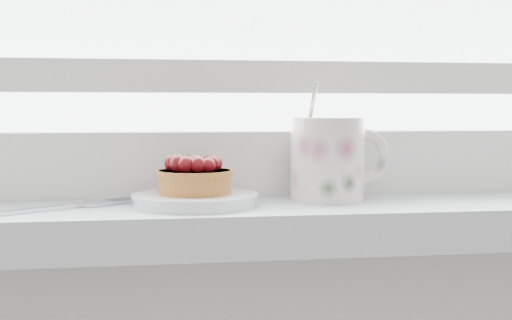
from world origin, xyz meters
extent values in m
cube|color=silver|center=(0.00, 1.90, 0.92)|extent=(1.60, 0.20, 0.04)
cube|color=white|center=(0.00, 1.97, 0.97)|extent=(1.30, 0.05, 0.07)
cube|color=white|center=(0.00, 1.97, 1.07)|extent=(1.30, 0.04, 0.04)
cylinder|color=white|center=(-0.06, 1.88, 0.95)|extent=(0.12, 0.12, 0.01)
cylinder|color=#985721|center=(-0.06, 1.88, 0.96)|extent=(0.07, 0.07, 0.02)
cylinder|color=#985721|center=(-0.06, 1.88, 0.97)|extent=(0.07, 0.07, 0.01)
sphere|color=#480408|center=(-0.06, 1.88, 0.98)|extent=(0.02, 0.02, 0.02)
sphere|color=#480408|center=(-0.04, 1.88, 0.98)|extent=(0.02, 0.02, 0.02)
sphere|color=#480408|center=(-0.05, 1.89, 0.98)|extent=(0.02, 0.02, 0.02)
sphere|color=#480408|center=(-0.06, 1.90, 0.98)|extent=(0.01, 0.01, 0.01)
sphere|color=#480408|center=(-0.07, 1.90, 0.98)|extent=(0.02, 0.02, 0.02)
sphere|color=#480408|center=(-0.08, 1.89, 0.98)|extent=(0.02, 0.02, 0.02)
sphere|color=#480408|center=(-0.09, 1.88, 0.98)|extent=(0.02, 0.02, 0.02)
sphere|color=#480408|center=(-0.08, 1.87, 0.98)|extent=(0.02, 0.02, 0.02)
sphere|color=#480408|center=(-0.07, 1.86, 0.98)|extent=(0.02, 0.02, 0.02)
sphere|color=#480408|center=(-0.06, 1.86, 0.98)|extent=(0.02, 0.02, 0.02)
sphere|color=#480408|center=(-0.05, 1.86, 0.98)|extent=(0.01, 0.01, 0.01)
sphere|color=#480408|center=(-0.05, 1.87, 0.98)|extent=(0.02, 0.02, 0.02)
cylinder|color=silver|center=(0.07, 1.90, 0.98)|extent=(0.09, 0.09, 0.09)
cylinder|color=black|center=(0.07, 1.90, 1.02)|extent=(0.07, 0.07, 0.01)
torus|color=silver|center=(0.11, 1.90, 0.98)|extent=(0.06, 0.02, 0.06)
cylinder|color=silver|center=(0.06, 1.91, 1.04)|extent=(0.01, 0.02, 0.05)
cube|color=silver|center=(-0.24, 1.84, 0.94)|extent=(0.10, 0.07, 0.00)
cube|color=silver|center=(-0.18, 1.88, 0.94)|extent=(0.02, 0.02, 0.00)
cube|color=silver|center=(-0.16, 1.90, 0.94)|extent=(0.04, 0.04, 0.00)
cube|color=silver|center=(-0.13, 1.91, 0.94)|extent=(0.03, 0.02, 0.00)
cube|color=silver|center=(-0.13, 1.91, 0.94)|extent=(0.03, 0.02, 0.00)
cube|color=silver|center=(-0.14, 1.92, 0.94)|extent=(0.03, 0.02, 0.00)
cube|color=silver|center=(-0.14, 1.92, 0.94)|extent=(0.03, 0.02, 0.00)
camera|label=1|loc=(-0.12, 1.19, 1.03)|focal=50.00mm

